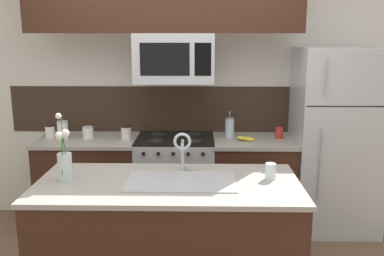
% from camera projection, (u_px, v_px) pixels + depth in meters
% --- Properties ---
extents(rear_partition, '(5.20, 0.10, 2.60)m').
position_uv_depth(rear_partition, '(205.00, 94.00, 4.50)').
color(rear_partition, silver).
rests_on(rear_partition, ground).
extents(splash_band, '(3.48, 0.01, 0.48)m').
position_uv_depth(splash_band, '(177.00, 109.00, 4.48)').
color(splash_band, '#332319').
rests_on(splash_band, rear_partition).
extents(back_counter_left, '(0.99, 0.65, 0.91)m').
position_uv_depth(back_counter_left, '(91.00, 182.00, 4.33)').
color(back_counter_left, '#381E14').
rests_on(back_counter_left, ground).
extents(back_counter_right, '(0.82, 0.65, 0.91)m').
position_uv_depth(back_counter_right, '(252.00, 183.00, 4.30)').
color(back_counter_right, '#381E14').
rests_on(back_counter_right, ground).
extents(stove_range, '(0.76, 0.64, 0.93)m').
position_uv_depth(stove_range, '(176.00, 182.00, 4.31)').
color(stove_range, '#B7BABF').
rests_on(stove_range, ground).
extents(microwave, '(0.74, 0.40, 0.46)m').
position_uv_depth(microwave, '(174.00, 58.00, 4.02)').
color(microwave, '#B7BABF').
extents(upper_cabinet_band, '(2.52, 0.34, 0.60)m').
position_uv_depth(upper_cabinet_band, '(164.00, 0.00, 3.88)').
color(upper_cabinet_band, '#381E14').
extents(refrigerator, '(0.81, 0.74, 1.80)m').
position_uv_depth(refrigerator, '(335.00, 140.00, 4.21)').
color(refrigerator, '#B7BABF').
rests_on(refrigerator, ground).
extents(storage_jar_tall, '(0.09, 0.09, 0.13)m').
position_uv_depth(storage_jar_tall, '(50.00, 131.00, 4.24)').
color(storage_jar_tall, silver).
rests_on(storage_jar_tall, back_counter_left).
extents(storage_jar_medium, '(0.11, 0.11, 0.17)m').
position_uv_depth(storage_jar_medium, '(63.00, 130.00, 4.22)').
color(storage_jar_medium, silver).
rests_on(storage_jar_medium, back_counter_left).
extents(storage_jar_short, '(0.11, 0.11, 0.12)m').
position_uv_depth(storage_jar_short, '(88.00, 132.00, 4.23)').
color(storage_jar_short, silver).
rests_on(storage_jar_short, back_counter_left).
extents(storage_jar_squat, '(0.10, 0.10, 0.14)m').
position_uv_depth(storage_jar_squat, '(126.00, 133.00, 4.17)').
color(storage_jar_squat, silver).
rests_on(storage_jar_squat, back_counter_left).
extents(banana_bunch, '(0.19, 0.13, 0.08)m').
position_uv_depth(banana_bunch, '(246.00, 139.00, 4.14)').
color(banana_bunch, yellow).
rests_on(banana_bunch, back_counter_right).
extents(french_press, '(0.09, 0.09, 0.27)m').
position_uv_depth(french_press, '(230.00, 128.00, 4.24)').
color(french_press, silver).
rests_on(french_press, back_counter_right).
extents(coffee_tin, '(0.08, 0.08, 0.11)m').
position_uv_depth(coffee_tin, '(279.00, 133.00, 4.23)').
color(coffee_tin, '#B22D23').
rests_on(coffee_tin, back_counter_right).
extents(island_counter, '(1.85, 0.86, 0.91)m').
position_uv_depth(island_counter, '(169.00, 241.00, 3.09)').
color(island_counter, '#381E14').
rests_on(island_counter, ground).
extents(kitchen_sink, '(0.76, 0.44, 0.16)m').
position_uv_depth(kitchen_sink, '(181.00, 191.00, 3.01)').
color(kitchen_sink, '#ADAFB5').
rests_on(kitchen_sink, island_counter).
extents(sink_faucet, '(0.14, 0.14, 0.31)m').
position_uv_depth(sink_faucet, '(183.00, 147.00, 3.16)').
color(sink_faucet, '#B7BABF').
rests_on(sink_faucet, island_counter).
extents(spare_glass, '(0.08, 0.08, 0.12)m').
position_uv_depth(spare_glass, '(270.00, 171.00, 3.04)').
color(spare_glass, silver).
rests_on(spare_glass, island_counter).
extents(flower_vase, '(0.10, 0.12, 0.50)m').
position_uv_depth(flower_vase, '(64.00, 163.00, 2.98)').
color(flower_vase, silver).
rests_on(flower_vase, island_counter).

